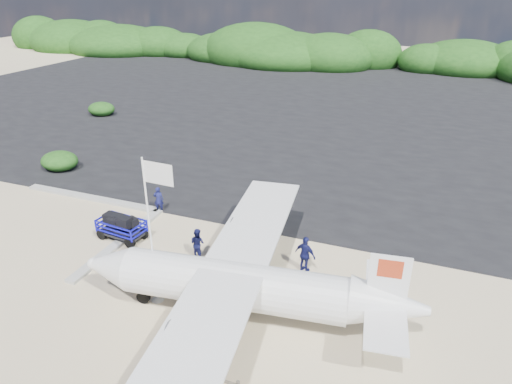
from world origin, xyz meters
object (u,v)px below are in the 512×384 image
signboard (212,307)px  aircraft_large (484,152)px  baggage_cart (123,239)px  crew_b (198,243)px  flagpole (158,300)px  crew_c (305,255)px  crew_a (159,199)px

signboard → aircraft_large: aircraft_large is taller
baggage_cart → crew_b: bearing=4.3°
crew_b → aircraft_large: bearing=-109.5°
signboard → crew_b: (-2.13, 2.95, 0.74)m
flagpole → aircraft_large: size_ratio=0.40×
crew_c → crew_a: bearing=2.1°
signboard → aircraft_large: size_ratio=0.10×
crew_a → crew_b: 5.27m
crew_a → crew_c: 9.36m
signboard → aircraft_large: 25.55m
crew_a → crew_b: crew_b is taller
flagpole → crew_c: (4.95, 4.01, 0.85)m
signboard → crew_a: (-6.24, 6.24, 0.73)m
crew_c → crew_b: bearing=26.2°
flagpole → crew_a: bearing=121.3°
flagpole → baggage_cart: bearing=140.2°
signboard → crew_a: bearing=139.2°
crew_c → aircraft_large: aircraft_large is taller
flagpole → signboard: flagpole is taller
baggage_cart → signboard: 7.07m
baggage_cart → crew_a: size_ratio=1.69×
signboard → crew_b: bearing=130.1°
baggage_cart → crew_c: crew_c is taller
baggage_cart → flagpole: bearing=-33.8°
signboard → flagpole: bearing=-165.9°
crew_b → aircraft_large: 24.04m
crew_c → aircraft_large: 21.13m
baggage_cart → signboard: (6.37, -3.08, 0.00)m
flagpole → crew_a: (-4.03, 6.63, 0.73)m
aircraft_large → crew_a: bearing=36.9°
crew_a → crew_c: size_ratio=0.86×
baggage_cart → signboard: bearing=-19.7°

